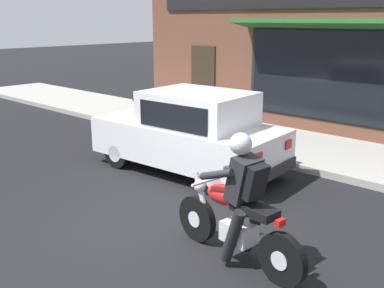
# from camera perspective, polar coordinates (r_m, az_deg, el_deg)

# --- Properties ---
(ground_plane) EXTENTS (80.00, 80.00, 0.00)m
(ground_plane) POSITION_cam_1_polar(r_m,az_deg,el_deg) (6.43, -5.84, -10.85)
(ground_plane) COLOR black
(sidewalk_curb) EXTENTS (2.60, 22.00, 0.14)m
(sidewalk_curb) POSITION_cam_1_polar(r_m,az_deg,el_deg) (11.77, 2.41, 1.90)
(sidewalk_curb) COLOR #9E9B93
(sidewalk_curb) RESTS_ON ground
(storefront_building) EXTENTS (1.25, 9.58, 4.20)m
(storefront_building) POSITION_cam_1_polar(r_m,az_deg,el_deg) (11.98, 12.17, 11.68)
(storefront_building) COLOR brown
(storefront_building) RESTS_ON ground
(motorcycle_with_rider) EXTENTS (0.62, 2.02, 1.62)m
(motorcycle_with_rider) POSITION_cam_1_polar(r_m,az_deg,el_deg) (5.41, 5.83, -8.27)
(motorcycle_with_rider) COLOR black
(motorcycle_with_rider) RESTS_ON ground
(car_hatchback) EXTENTS (1.88, 3.88, 1.57)m
(car_hatchback) POSITION_cam_1_polar(r_m,az_deg,el_deg) (8.54, -0.22, 1.43)
(car_hatchback) COLOR black
(car_hatchback) RESTS_ON ground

